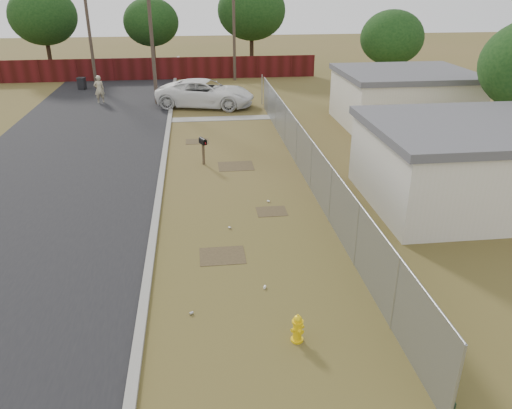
{
  "coord_description": "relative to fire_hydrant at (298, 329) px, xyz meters",
  "views": [
    {
      "loc": [
        -1.39,
        -18.42,
        7.85
      ],
      "look_at": [
        0.41,
        -3.71,
        1.1
      ],
      "focal_mm": 35.0,
      "sensor_mm": 36.0,
      "label": 1
    }
  ],
  "objects": [
    {
      "name": "ground",
      "position": [
        -0.72,
        9.17,
        -0.35
      ],
      "size": [
        120.0,
        120.0,
        0.0
      ],
      "primitive_type": "plane",
      "color": "brown",
      "rests_on": "ground"
    },
    {
      "name": "street",
      "position": [
        -7.48,
        17.22,
        -0.33
      ],
      "size": [
        15.1,
        60.0,
        0.12
      ],
      "color": "black",
      "rests_on": "ground"
    },
    {
      "name": "chainlink_fence",
      "position": [
        2.4,
        10.2,
        0.45
      ],
      "size": [
        0.1,
        27.06,
        2.02
      ],
      "color": "#95989D",
      "rests_on": "ground"
    },
    {
      "name": "privacy_fence",
      "position": [
        -6.72,
        34.17,
        0.55
      ],
      "size": [
        30.0,
        0.12,
        1.8
      ],
      "primitive_type": "cube",
      "color": "#4A0F10",
      "rests_on": "ground"
    },
    {
      "name": "utility_poles",
      "position": [
        -4.39,
        29.84,
        4.34
      ],
      "size": [
        12.6,
        8.24,
        9.0
      ],
      "color": "#4B3D32",
      "rests_on": "ground"
    },
    {
      "name": "houses",
      "position": [
        8.98,
        12.31,
        1.21
      ],
      "size": [
        9.3,
        17.24,
        3.1
      ],
      "color": "silver",
      "rests_on": "ground"
    },
    {
      "name": "horizon_trees",
      "position": [
        0.12,
        32.73,
        4.28
      ],
      "size": [
        33.32,
        31.94,
        7.78
      ],
      "color": "#312016",
      "rests_on": "ground"
    },
    {
      "name": "fire_hydrant",
      "position": [
        0.0,
        0.0,
        0.0
      ],
      "size": [
        0.4,
        0.4,
        0.75
      ],
      "color": "yellow",
      "rests_on": "ground"
    },
    {
      "name": "mailbox",
      "position": [
        -1.87,
        12.6,
        0.65
      ],
      "size": [
        0.37,
        0.54,
        1.26
      ],
      "color": "brown",
      "rests_on": "ground"
    },
    {
      "name": "pickup_truck",
      "position": [
        -1.42,
        24.0,
        0.54
      ],
      "size": [
        6.94,
        4.54,
        1.78
      ],
      "primitive_type": "imported",
      "rotation": [
        0.0,
        0.0,
        1.3
      ],
      "color": "white",
      "rests_on": "ground"
    },
    {
      "name": "pedestrian",
      "position": [
        -8.59,
        25.99,
        0.58
      ],
      "size": [
        0.79,
        0.65,
        1.86
      ],
      "primitive_type": "imported",
      "rotation": [
        0.0,
        0.0,
        3.48
      ],
      "color": "#BDAF8A",
      "rests_on": "ground"
    },
    {
      "name": "trash_bin",
      "position": [
        -10.72,
        30.77,
        0.12
      ],
      "size": [
        0.66,
        0.72,
        0.91
      ],
      "color": "black",
      "rests_on": "ground"
    },
    {
      "name": "scattered_litter",
      "position": [
        -0.91,
        4.4,
        -0.31
      ],
      "size": [
        3.09,
        6.83,
        0.07
      ],
      "color": "silver",
      "rests_on": "ground"
    }
  ]
}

